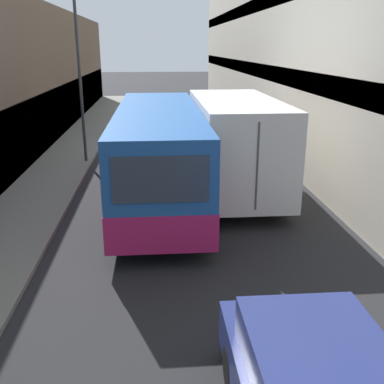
# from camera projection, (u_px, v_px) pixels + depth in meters

# --- Properties ---
(ground_plane) EXTENTS (150.00, 150.00, 0.00)m
(ground_plane) POSITION_uv_depth(u_px,v_px,m) (185.00, 189.00, 15.58)
(ground_plane) COLOR #232326
(sidewalk_left) EXTENTS (2.35, 60.00, 0.12)m
(sidewalk_left) POSITION_uv_depth(u_px,v_px,m) (42.00, 191.00, 15.19)
(sidewalk_left) COLOR gray
(sidewalk_left) RESTS_ON ground_plane
(bus) EXTENTS (2.49, 9.77, 2.92)m
(bus) POSITION_uv_depth(u_px,v_px,m) (159.00, 153.00, 14.00)
(bus) COLOR #1E519E
(bus) RESTS_ON ground_plane
(box_truck) EXTENTS (2.48, 8.99, 3.14)m
(box_truck) POSITION_uv_depth(u_px,v_px,m) (230.00, 138.00, 15.52)
(box_truck) COLOR silver
(box_truck) RESTS_ON ground_plane
(panel_van) EXTENTS (1.86, 4.63, 1.84)m
(panel_van) POSITION_uv_depth(u_px,v_px,m) (157.00, 114.00, 25.78)
(panel_van) COLOR navy
(panel_van) RESTS_ON ground_plane
(street_lamp) EXTENTS (0.36, 0.80, 6.91)m
(street_lamp) POSITION_uv_depth(u_px,v_px,m) (77.00, 41.00, 17.48)
(street_lamp) COLOR #38383D
(street_lamp) RESTS_ON sidewalk_left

